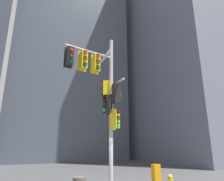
# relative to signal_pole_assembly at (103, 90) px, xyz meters

# --- Properties ---
(building_tower_right) EXTENTS (16.63, 16.63, 41.68)m
(building_tower_right) POSITION_rel_signal_pole_assembly_xyz_m (20.08, 11.69, 15.81)
(building_tower_right) COLOR slate
(building_tower_right) RESTS_ON ground
(building_mid_block) EXTENTS (16.86, 16.86, 32.34)m
(building_mid_block) POSITION_rel_signal_pole_assembly_xyz_m (2.01, 24.57, 11.14)
(building_mid_block) COLOR #4C5460
(building_mid_block) RESTS_ON ground
(signal_pole_assembly) EXTENTS (3.21, 2.46, 8.34)m
(signal_pole_assembly) POSITION_rel_signal_pole_assembly_xyz_m (0.00, 0.00, 0.00)
(signal_pole_assembly) COLOR #B2B2B5
(signal_pole_assembly) RESTS_ON ground
(newspaper_box) EXTENTS (0.45, 0.36, 1.03)m
(newspaper_box) POSITION_rel_signal_pole_assembly_xyz_m (3.74, 0.69, -4.52)
(newspaper_box) COLOR orange
(newspaper_box) RESTS_ON ground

